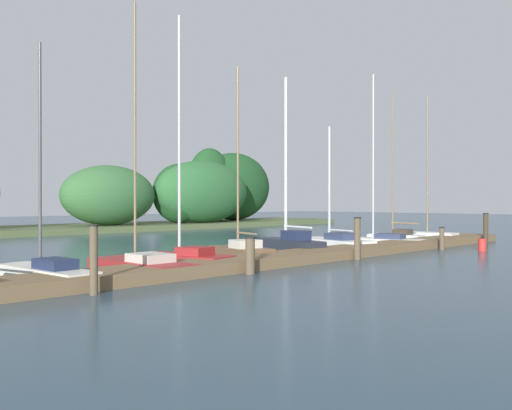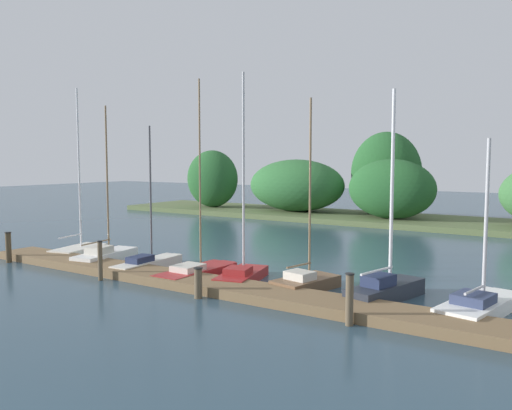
% 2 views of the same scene
% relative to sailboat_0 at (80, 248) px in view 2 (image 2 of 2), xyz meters
% --- Properties ---
extents(dock_pier, '(31.26, 1.80, 0.35)m').
position_rel_sailboat_0_xyz_m(dock_pier, '(13.26, -1.96, -0.18)').
color(dock_pier, brown).
rests_on(dock_pier, ground).
extents(far_shore, '(58.39, 8.01, 6.98)m').
position_rel_sailboat_0_xyz_m(far_shore, '(16.38, 21.68, 2.32)').
color(far_shore, '#56663D').
rests_on(far_shore, ground).
extents(sailboat_0, '(1.96, 3.31, 8.29)m').
position_rel_sailboat_0_xyz_m(sailboat_0, '(0.00, 0.00, 0.00)').
color(sailboat_0, silver).
rests_on(sailboat_0, ground).
extents(sailboat_1, '(1.77, 3.80, 7.24)m').
position_rel_sailboat_0_xyz_m(sailboat_1, '(2.63, -0.57, 0.01)').
color(sailboat_1, white).
rests_on(sailboat_1, ground).
extents(sailboat_2, '(1.17, 4.05, 6.23)m').
position_rel_sailboat_0_xyz_m(sailboat_2, '(5.34, -0.54, -0.04)').
color(sailboat_2, silver).
rests_on(sailboat_2, ground).
extents(sailboat_3, '(1.28, 4.22, 7.98)m').
position_rel_sailboat_0_xyz_m(sailboat_3, '(8.16, -0.62, -0.06)').
color(sailboat_3, maroon).
rests_on(sailboat_3, ground).
extents(sailboat_4, '(1.94, 3.49, 8.13)m').
position_rel_sailboat_0_xyz_m(sailboat_4, '(10.10, -0.22, 0.03)').
color(sailboat_4, maroon).
rests_on(sailboat_4, ground).
extents(sailboat_5, '(1.81, 2.96, 6.99)m').
position_rel_sailboat_0_xyz_m(sailboat_5, '(12.84, 0.00, -0.00)').
color(sailboat_5, brown).
rests_on(sailboat_5, ground).
extents(sailboat_6, '(1.79, 3.82, 7.13)m').
position_rel_sailboat_0_xyz_m(sailboat_6, '(15.78, 0.26, 0.12)').
color(sailboat_6, '#232833').
rests_on(sailboat_6, ground).
extents(sailboat_7, '(2.05, 4.27, 5.43)m').
position_rel_sailboat_0_xyz_m(sailboat_7, '(18.76, 0.30, -0.02)').
color(sailboat_7, white).
rests_on(sailboat_7, ground).
extents(mooring_piling_0, '(0.29, 0.29, 1.43)m').
position_rel_sailboat_0_xyz_m(mooring_piling_0, '(-1.13, -3.12, 0.37)').
color(mooring_piling_0, '#4C3D28').
rests_on(mooring_piling_0, ground).
extents(mooring_piling_1, '(0.21, 0.21, 1.58)m').
position_rel_sailboat_0_xyz_m(mooring_piling_1, '(5.30, -3.19, 0.45)').
color(mooring_piling_1, brown).
rests_on(mooring_piling_1, ground).
extents(mooring_piling_2, '(0.31, 0.31, 1.08)m').
position_rel_sailboat_0_xyz_m(mooring_piling_2, '(10.28, -3.14, 0.20)').
color(mooring_piling_2, brown).
rests_on(mooring_piling_2, ground).
extents(mooring_piling_3, '(0.26, 0.26, 1.53)m').
position_rel_sailboat_0_xyz_m(mooring_piling_3, '(15.82, -3.04, 0.42)').
color(mooring_piling_3, brown).
rests_on(mooring_piling_3, ground).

